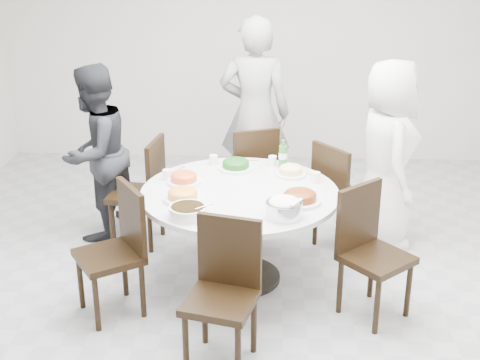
{
  "coord_description": "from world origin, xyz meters",
  "views": [
    {
      "loc": [
        0.06,
        -4.51,
        2.69
      ],
      "look_at": [
        -0.16,
        0.18,
        0.82
      ],
      "focal_mm": 50.0,
      "sensor_mm": 36.0,
      "label": 1
    }
  ],
  "objects_px": {
    "diner_right": "(387,155)",
    "beverage_bottle": "(283,154)",
    "chair_ne": "(345,196)",
    "chair_sw": "(109,254)",
    "chair_se": "(377,256)",
    "chair_s": "(220,298)",
    "rice_bowl": "(284,210)",
    "soup_bowl": "(188,212)",
    "dining_table": "(240,236)",
    "chair_n": "(249,174)",
    "chair_nw": "(136,192)",
    "diner_middle": "(255,114)",
    "diner_left": "(95,153)"
  },
  "relations": [
    {
      "from": "diner_middle",
      "to": "soup_bowl",
      "type": "bearing_deg",
      "value": 82.74
    },
    {
      "from": "chair_nw",
      "to": "beverage_bottle",
      "type": "relative_size",
      "value": 3.96
    },
    {
      "from": "dining_table",
      "to": "diner_left",
      "type": "relative_size",
      "value": 0.97
    },
    {
      "from": "dining_table",
      "to": "chair_n",
      "type": "bearing_deg",
      "value": 88.11
    },
    {
      "from": "dining_table",
      "to": "beverage_bottle",
      "type": "height_order",
      "value": "beverage_bottle"
    },
    {
      "from": "chair_sw",
      "to": "chair_s",
      "type": "distance_m",
      "value": 0.99
    },
    {
      "from": "chair_ne",
      "to": "diner_middle",
      "type": "relative_size",
      "value": 0.51
    },
    {
      "from": "chair_s",
      "to": "dining_table",
      "type": "bearing_deg",
      "value": 101.01
    },
    {
      "from": "diner_right",
      "to": "soup_bowl",
      "type": "bearing_deg",
      "value": 121.82
    },
    {
      "from": "chair_se",
      "to": "diner_left",
      "type": "distance_m",
      "value": 2.59
    },
    {
      "from": "diner_middle",
      "to": "soup_bowl",
      "type": "height_order",
      "value": "diner_middle"
    },
    {
      "from": "dining_table",
      "to": "rice_bowl",
      "type": "relative_size",
      "value": 5.89
    },
    {
      "from": "soup_bowl",
      "to": "beverage_bottle",
      "type": "xyz_separation_m",
      "value": [
        0.66,
        1.0,
        0.08
      ]
    },
    {
      "from": "chair_nw",
      "to": "rice_bowl",
      "type": "xyz_separation_m",
      "value": [
        1.25,
        -1.04,
        0.33
      ]
    },
    {
      "from": "chair_nw",
      "to": "soup_bowl",
      "type": "height_order",
      "value": "chair_nw"
    },
    {
      "from": "chair_n",
      "to": "diner_middle",
      "type": "xyz_separation_m",
      "value": [
        0.04,
        0.42,
        0.45
      ]
    },
    {
      "from": "chair_sw",
      "to": "chair_s",
      "type": "relative_size",
      "value": 1.0
    },
    {
      "from": "dining_table",
      "to": "diner_right",
      "type": "distance_m",
      "value": 1.47
    },
    {
      "from": "soup_bowl",
      "to": "chair_n",
      "type": "bearing_deg",
      "value": 76.66
    },
    {
      "from": "chair_nw",
      "to": "chair_sw",
      "type": "relative_size",
      "value": 1.0
    },
    {
      "from": "chair_ne",
      "to": "diner_left",
      "type": "relative_size",
      "value": 0.62
    },
    {
      "from": "diner_middle",
      "to": "rice_bowl",
      "type": "bearing_deg",
      "value": 101.88
    },
    {
      "from": "chair_n",
      "to": "soup_bowl",
      "type": "distance_m",
      "value": 1.63
    },
    {
      "from": "chair_nw",
      "to": "beverage_bottle",
      "type": "xyz_separation_m",
      "value": [
        1.25,
        -0.08,
        0.39
      ]
    },
    {
      "from": "chair_sw",
      "to": "chair_se",
      "type": "height_order",
      "value": "same"
    },
    {
      "from": "rice_bowl",
      "to": "beverage_bottle",
      "type": "relative_size",
      "value": 1.06
    },
    {
      "from": "diner_left",
      "to": "beverage_bottle",
      "type": "bearing_deg",
      "value": 104.59
    },
    {
      "from": "dining_table",
      "to": "diner_right",
      "type": "height_order",
      "value": "diner_right"
    },
    {
      "from": "soup_bowl",
      "to": "beverage_bottle",
      "type": "distance_m",
      "value": 1.21
    },
    {
      "from": "chair_ne",
      "to": "beverage_bottle",
      "type": "distance_m",
      "value": 0.67
    },
    {
      "from": "chair_se",
      "to": "diner_left",
      "type": "bearing_deg",
      "value": 110.29
    },
    {
      "from": "rice_bowl",
      "to": "soup_bowl",
      "type": "bearing_deg",
      "value": -176.75
    },
    {
      "from": "dining_table",
      "to": "chair_se",
      "type": "bearing_deg",
      "value": -25.31
    },
    {
      "from": "dining_table",
      "to": "diner_right",
      "type": "relative_size",
      "value": 0.93
    },
    {
      "from": "chair_s",
      "to": "chair_n",
      "type": "bearing_deg",
      "value": 101.92
    },
    {
      "from": "chair_ne",
      "to": "beverage_bottle",
      "type": "xyz_separation_m",
      "value": [
        -0.54,
        -0.07,
        0.39
      ]
    },
    {
      "from": "chair_sw",
      "to": "chair_s",
      "type": "xyz_separation_m",
      "value": [
        0.83,
        -0.55,
        0.0
      ]
    },
    {
      "from": "beverage_bottle",
      "to": "diner_left",
      "type": "bearing_deg",
      "value": 172.31
    },
    {
      "from": "chair_se",
      "to": "soup_bowl",
      "type": "relative_size",
      "value": 3.61
    },
    {
      "from": "dining_table",
      "to": "diner_middle",
      "type": "relative_size",
      "value": 0.81
    },
    {
      "from": "chair_ne",
      "to": "soup_bowl",
      "type": "bearing_deg",
      "value": 93.21
    },
    {
      "from": "chair_sw",
      "to": "soup_bowl",
      "type": "bearing_deg",
      "value": 61.04
    },
    {
      "from": "rice_bowl",
      "to": "dining_table",
      "type": "bearing_deg",
      "value": 126.35
    },
    {
      "from": "diner_right",
      "to": "soup_bowl",
      "type": "xyz_separation_m",
      "value": [
        -1.54,
        -1.19,
        -0.02
      ]
    },
    {
      "from": "diner_right",
      "to": "beverage_bottle",
      "type": "distance_m",
      "value": 0.9
    },
    {
      "from": "diner_right",
      "to": "beverage_bottle",
      "type": "relative_size",
      "value": 6.75
    },
    {
      "from": "chair_se",
      "to": "rice_bowl",
      "type": "height_order",
      "value": "chair_se"
    },
    {
      "from": "chair_s",
      "to": "rice_bowl",
      "type": "bearing_deg",
      "value": 72.49
    },
    {
      "from": "diner_right",
      "to": "beverage_bottle",
      "type": "bearing_deg",
      "value": 96.33
    },
    {
      "from": "dining_table",
      "to": "diner_left",
      "type": "xyz_separation_m",
      "value": [
        -1.29,
        0.74,
        0.4
      ]
    }
  ]
}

